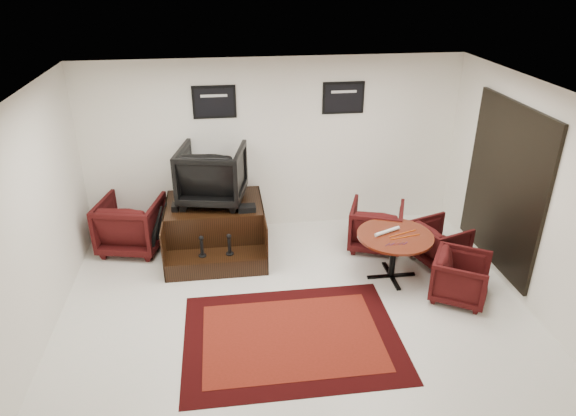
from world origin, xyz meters
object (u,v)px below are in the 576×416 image
object	(u,v)px
armchair_side	(131,222)
table_chair_corner	(461,275)
shine_podium	(216,229)
table_chair_back	(376,224)
meeting_table	(395,240)
table_chair_window	(440,240)
shine_chair	(212,172)

from	to	relation	value
armchair_side	table_chair_corner	xyz separation A→B (m)	(4.48, -1.93, -0.11)
shine_podium	table_chair_back	bearing A→B (deg)	-6.25
shine_podium	armchair_side	xyz separation A→B (m)	(-1.28, 0.19, 0.11)
meeting_table	table_chair_back	bearing A→B (deg)	89.48
table_chair_back	table_chair_window	bearing A→B (deg)	168.45
armchair_side	table_chair_back	world-z (taller)	armchair_side
meeting_table	table_chair_window	bearing A→B (deg)	22.05
armchair_side	shine_podium	bearing A→B (deg)	-175.64
shine_chair	meeting_table	world-z (taller)	shine_chair
table_chair_corner	meeting_table	bearing A→B (deg)	81.43
armchair_side	table_chair_window	xyz separation A→B (m)	(4.58, -0.99, -0.11)
table_chair_window	table_chair_corner	xyz separation A→B (m)	(-0.10, -0.94, 0.01)
armchair_side	table_chair_corner	size ratio (longest dim) A/B	1.30
shine_podium	meeting_table	xyz separation A→B (m)	(2.47, -1.13, 0.25)
meeting_table	table_chair_corner	size ratio (longest dim) A/B	1.48
armchair_side	meeting_table	size ratio (longest dim) A/B	0.88
armchair_side	meeting_table	world-z (taller)	armchair_side
shine_podium	table_chair_corner	bearing A→B (deg)	-28.60
shine_chair	table_chair_corner	size ratio (longest dim) A/B	1.37
table_chair_back	shine_chair	bearing A→B (deg)	11.57
meeting_table	shine_chair	bearing A→B (deg)	152.50
shine_chair	table_chair_window	xyz separation A→B (m)	(3.29, -0.95, -0.89)
shine_chair	armchair_side	xyz separation A→B (m)	(-1.28, 0.04, -0.78)
table_chair_back	table_chair_corner	distance (m)	1.64
table_chair_back	table_chair_corner	xyz separation A→B (m)	(0.72, -1.47, -0.05)
shine_chair	table_chair_corner	world-z (taller)	shine_chair
shine_chair	table_chair_back	size ratio (longest dim) A/B	1.20
meeting_table	table_chair_back	distance (m)	0.89
armchair_side	table_chair_window	world-z (taller)	armchair_side
shine_podium	table_chair_corner	distance (m)	3.64
meeting_table	table_chair_corner	bearing A→B (deg)	-39.84
shine_podium	shine_chair	distance (m)	0.90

